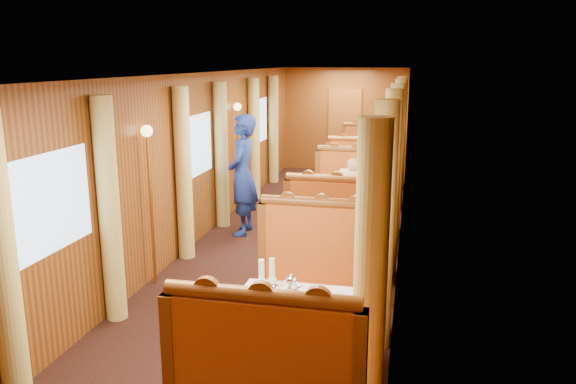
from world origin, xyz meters
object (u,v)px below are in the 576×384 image
(table_far, at_px, (366,176))
(teapot_back, at_px, (291,288))
(banquette_far_fwd, at_px, (362,185))
(fruit_plate, at_px, (331,307))
(table_mid, at_px, (346,225))
(banquette_mid_fwd, at_px, (337,244))
(rose_vase_far, at_px, (367,149))
(tea_tray, at_px, (289,300))
(banquette_mid_aft, at_px, (354,204))
(table_near, at_px, (298,341))
(teapot_right, at_px, (294,300))
(teapot_left, at_px, (274,295))
(rose_vase_mid, at_px, (349,188))
(steward, at_px, (242,175))
(banquette_near_aft, at_px, (318,289))
(banquette_far_aft, at_px, (370,165))
(passenger, at_px, (352,189))

(table_far, bearing_deg, teapot_back, -90.61)
(banquette_far_fwd, xyz_separation_m, fruit_plate, (0.29, -6.11, 0.35))
(banquette_far_fwd, distance_m, teapot_back, 5.94)
(table_mid, relative_size, banquette_mid_fwd, 0.78)
(banquette_mid_fwd, height_order, banquette_far_fwd, same)
(table_mid, height_order, rose_vase_far, rose_vase_far)
(banquette_mid_fwd, relative_size, tea_tray, 3.94)
(table_mid, height_order, banquette_mid_aft, banquette_mid_aft)
(table_near, distance_m, fruit_plate, 0.50)
(table_near, bearing_deg, rose_vase_far, 89.99)
(table_near, height_order, teapot_right, teapot_right)
(teapot_left, relative_size, rose_vase_mid, 0.41)
(rose_vase_mid, height_order, steward, steward)
(teapot_right, bearing_deg, table_mid, 101.54)
(banquette_mid_fwd, height_order, rose_vase_far, banquette_mid_fwd)
(teapot_right, bearing_deg, teapot_back, 119.81)
(steward, bearing_deg, banquette_mid_aft, 103.75)
(banquette_near_aft, distance_m, rose_vase_mid, 2.50)
(banquette_far_fwd, distance_m, banquette_far_aft, 2.03)
(rose_vase_far, xyz_separation_m, passenger, (-0.00, -2.77, -0.19))
(table_mid, relative_size, banquette_far_fwd, 0.78)
(banquette_far_fwd, relative_size, passenger, 1.76)
(table_far, relative_size, teapot_right, 7.26)
(banquette_far_fwd, bearing_deg, passenger, -90.00)
(rose_vase_mid, bearing_deg, tea_tray, -91.65)
(table_near, distance_m, banquette_far_aft, 8.01)
(teapot_right, height_order, rose_vase_far, rose_vase_far)
(table_near, bearing_deg, teapot_left, -154.05)
(rose_vase_far, xyz_separation_m, steward, (-1.68, -3.06, 0.01))
(table_near, bearing_deg, rose_vase_mid, 89.54)
(table_near, height_order, teapot_left, teapot_left)
(teapot_left, xyz_separation_m, teapot_back, (0.11, 0.15, 0.01))
(teapot_back, bearing_deg, banquette_far_fwd, 105.39)
(tea_tray, bearing_deg, banquette_mid_aft, 89.08)
(banquette_near_aft, distance_m, banquette_mid_fwd, 1.47)
(banquette_mid_aft, xyz_separation_m, passenger, (-0.00, -0.28, 0.32))
(table_far, bearing_deg, banquette_near_aft, -90.00)
(table_far, distance_m, banquette_far_aft, 1.02)
(banquette_mid_aft, bearing_deg, table_near, -90.00)
(banquette_mid_aft, distance_m, banquette_far_fwd, 1.47)
(table_near, relative_size, banquette_far_fwd, 0.78)
(rose_vase_far, bearing_deg, steward, -118.76)
(tea_tray, bearing_deg, passenger, 89.02)
(banquette_mid_fwd, bearing_deg, banquette_near_aft, -90.00)
(table_far, relative_size, rose_vase_mid, 2.92)
(table_near, xyz_separation_m, passenger, (-0.00, 4.23, 0.37))
(banquette_far_fwd, relative_size, teapot_right, 9.26)
(banquette_far_aft, height_order, steward, steward)
(tea_tray, relative_size, passenger, 0.45)
(teapot_right, bearing_deg, table_near, 97.97)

